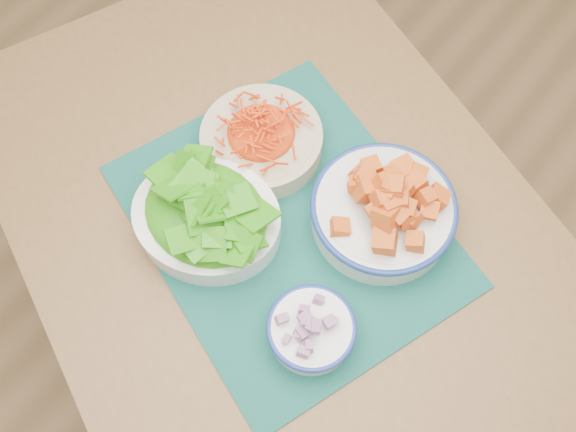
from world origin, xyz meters
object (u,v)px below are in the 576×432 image
object	(u,v)px
table	(289,261)
placemat	(288,225)
lettuce_bowl	(206,214)
carrot_bowl	(261,136)
squash_bowl	(384,207)
onion_bowl	(311,329)

from	to	relation	value
table	placemat	world-z (taller)	placemat
placemat	lettuce_bowl	size ratio (longest dim) A/B	1.79
table	carrot_bowl	distance (m)	0.22
table	carrot_bowl	bearing A→B (deg)	165.96
table	squash_bowl	distance (m)	0.21
carrot_bowl	lettuce_bowl	distance (m)	0.16
table	lettuce_bowl	size ratio (longest dim) A/B	4.79
squash_bowl	carrot_bowl	bearing A→B (deg)	-176.26
table	carrot_bowl	size ratio (longest dim) A/B	6.44
squash_bowl	lettuce_bowl	bearing A→B (deg)	-138.61
carrot_bowl	squash_bowl	xyz separation A→B (m)	(0.23, 0.01, 0.01)
placemat	carrot_bowl	world-z (taller)	carrot_bowl
placemat	carrot_bowl	xyz separation A→B (m)	(-0.12, 0.08, 0.04)
squash_bowl	onion_bowl	world-z (taller)	squash_bowl
table	onion_bowl	xyz separation A→B (m)	(0.12, -0.10, 0.14)
carrot_bowl	onion_bowl	bearing A→B (deg)	-37.41
lettuce_bowl	table	bearing A→B (deg)	12.64
placemat	squash_bowl	size ratio (longest dim) A/B	2.18
squash_bowl	table	bearing A→B (deg)	-131.88
placemat	onion_bowl	world-z (taller)	onion_bowl
squash_bowl	onion_bowl	size ratio (longest dim) A/B	1.59
carrot_bowl	onion_bowl	size ratio (longest dim) A/B	1.44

